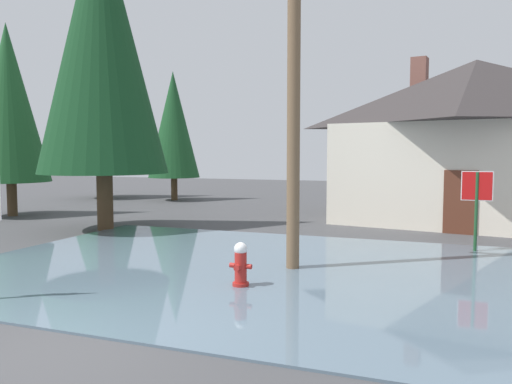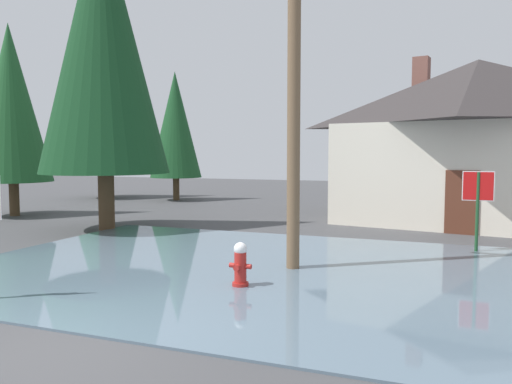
{
  "view_description": "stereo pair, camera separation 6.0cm",
  "coord_description": "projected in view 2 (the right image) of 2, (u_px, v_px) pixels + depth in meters",
  "views": [
    {
      "loc": [
        4.66,
        -5.02,
        2.53
      ],
      "look_at": [
        1.16,
        4.45,
        1.74
      ],
      "focal_mm": 35.0,
      "sensor_mm": 36.0,
      "label": 1
    },
    {
      "loc": [
        4.71,
        -4.99,
        2.53
      ],
      "look_at": [
        1.16,
        4.45,
        1.74
      ],
      "focal_mm": 35.0,
      "sensor_mm": 36.0,
      "label": 2
    }
  ],
  "objects": [
    {
      "name": "pine_tree_mid_left",
      "position": [
        105.0,
        106.0,
        27.89
      ],
      "size": [
        3.51,
        3.51,
        8.79
      ],
      "color": "#4C3823",
      "rests_on": "ground"
    },
    {
      "name": "ground_plane",
      "position": [
        53.0,
        351.0,
        6.51
      ],
      "size": [
        80.0,
        80.0,
        0.1
      ],
      "primitive_type": "cube",
      "color": "#424244"
    },
    {
      "name": "stop_sign_far",
      "position": [
        478.0,
        195.0,
        12.56
      ],
      "size": [
        0.75,
        0.08,
        2.08
      ],
      "color": "#1E4C28",
      "rests_on": "ground"
    },
    {
      "name": "pine_tree_tall_left",
      "position": [
        11.0,
        103.0,
        19.86
      ],
      "size": [
        3.07,
        3.07,
        7.67
      ],
      "color": "#4C3823",
      "rests_on": "ground"
    },
    {
      "name": "flood_puddle",
      "position": [
        268.0,
        270.0,
        10.72
      ],
      "size": [
        13.59,
        9.08,
        0.04
      ],
      "primitive_type": "cube",
      "color": "slate",
      "rests_on": "ground"
    },
    {
      "name": "fire_hydrant",
      "position": [
        240.0,
        265.0,
        9.35
      ],
      "size": [
        0.43,
        0.37,
        0.87
      ],
      "color": "#AD231E",
      "rests_on": "ground"
    },
    {
      "name": "pine_tree_far_center",
      "position": [
        103.0,
        42.0,
        16.07
      ],
      "size": [
        4.16,
        4.16,
        10.4
      ],
      "color": "#4C3823",
      "rests_on": "ground"
    },
    {
      "name": "utility_pole",
      "position": [
        294.0,
        65.0,
        10.5
      ],
      "size": [
        1.6,
        0.28,
        8.42
      ],
      "color": "brown",
      "rests_on": "ground"
    },
    {
      "name": "pine_tree_short_left",
      "position": [
        175.0,
        125.0,
        26.56
      ],
      "size": [
        2.74,
        2.74,
        6.86
      ],
      "color": "#4C3823",
      "rests_on": "ground"
    },
    {
      "name": "house",
      "position": [
        476.0,
        139.0,
        18.0
      ],
      "size": [
        10.57,
        8.2,
        6.33
      ],
      "color": "silver",
      "rests_on": "ground"
    }
  ]
}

